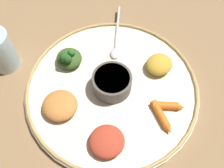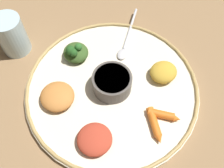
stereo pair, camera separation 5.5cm
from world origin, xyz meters
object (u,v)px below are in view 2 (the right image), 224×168
at_px(center_bowl, 112,82).
at_px(drinking_glass, 13,37).
at_px(carrot_near_spoon, 155,125).
at_px(spoon, 126,41).
at_px(greens_pile, 75,52).
at_px(carrot_outer, 163,116).

xyz_separation_m(center_bowl, drinking_glass, (0.03, -0.28, 0.01)).
relative_size(center_bowl, drinking_glass, 0.88).
distance_m(center_bowl, carrot_near_spoon, 0.13).
bearing_deg(spoon, center_bowl, 19.07).
bearing_deg(greens_pile, center_bowl, 79.83).
distance_m(spoon, greens_pile, 0.14).
bearing_deg(carrot_outer, carrot_near_spoon, -11.16).
xyz_separation_m(spoon, carrot_near_spoon, (0.16, 0.18, 0.00)).
height_order(spoon, carrot_outer, carrot_outer).
height_order(greens_pile, carrot_near_spoon, greens_pile).
height_order(carrot_outer, drinking_glass, drinking_glass).
distance_m(greens_pile, carrot_near_spoon, 0.26).
xyz_separation_m(spoon, drinking_glass, (0.17, -0.23, 0.03)).
bearing_deg(center_bowl, carrot_near_spoon, 77.59).
bearing_deg(carrot_near_spoon, carrot_outer, 168.84).
relative_size(carrot_near_spoon, drinking_glass, 0.67).
bearing_deg(center_bowl, spoon, -160.93).
distance_m(spoon, drinking_glass, 0.29).
distance_m(center_bowl, greens_pile, 0.13).
relative_size(center_bowl, carrot_near_spoon, 1.31).
bearing_deg(greens_pile, carrot_near_spoon, 78.68).
bearing_deg(carrot_outer, center_bowl, -90.09).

